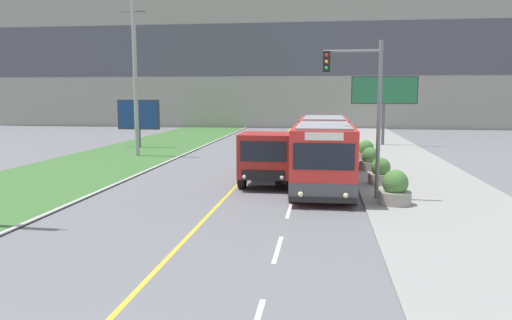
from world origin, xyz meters
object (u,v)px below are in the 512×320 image
Objects in this scene: utility_pole_far at (135,74)px; planter_round_near at (395,189)px; car_distant at (324,143)px; planter_round_second at (381,173)px; city_bus at (323,150)px; planter_round_third at (370,160)px; dump_truck at (268,158)px; traffic_light_mast at (363,100)px; billboard_large at (384,93)px; planter_round_far at (366,151)px; billboard_small at (139,116)px.

utility_pole_far is 20.93m from planter_round_near.
car_distant reaches higher than planter_round_second.
planter_round_third is (2.54, 3.40, -0.88)m from city_bus.
traffic_light_mast reaches higher than dump_truck.
planter_round_second is at bearing -96.83° from billboard_large.
planter_round_second is at bearing -31.24° from utility_pole_far.
traffic_light_mast is (1.45, -15.96, 3.27)m from car_distant.
utility_pole_far reaches higher than planter_round_far.
planter_round_second is at bearing 90.76° from planter_round_near.
traffic_light_mast reaches higher than planter_round_far.
utility_pole_far is 18.90m from traffic_light_mast.
traffic_light_mast is at bearing -48.13° from billboard_small.
billboard_large is 4.50× the size of planter_round_far.
billboard_large is at bearing 77.70° from planter_round_far.
traffic_light_mast is at bearing -95.68° from planter_round_far.
planter_round_far is at bearing 70.85° from city_bus.
billboard_small is at bearing -167.88° from billboard_large.
billboard_small reaches higher than planter_round_near.
billboard_small is 3.01× the size of planter_round_far.
traffic_light_mast reaches higher than car_distant.
dump_truck is 6.54m from planter_round_near.
planter_round_far is (1.18, 11.87, -3.34)m from traffic_light_mast.
dump_truck is 1.54× the size of car_distant.
utility_pole_far is 18.43m from planter_round_second.
car_distant is at bearing 89.85° from city_bus.
car_distant is at bearing 78.86° from dump_truck.
planter_round_far reaches higher than planter_round_second.
planter_round_second is (5.15, 0.37, -0.63)m from dump_truck.
billboard_large is (7.37, 18.90, 3.07)m from dump_truck.
traffic_light_mast is 1.11× the size of billboard_large.
billboard_large is 1.50× the size of billboard_small.
dump_truck is 18.98m from billboard_small.
utility_pole_far is (-12.57, 8.33, 4.01)m from city_bus.
billboard_large reaches higher than dump_truck.
planter_round_third is at bearing -99.16° from billboard_large.
car_distant is 12.91m from planter_round_second.
dump_truck reaches higher than car_distant.
dump_truck is at bearing 143.11° from planter_round_near.
traffic_light_mast reaches higher than planter_round_third.
traffic_light_mast is 4.99× the size of planter_round_far.
utility_pole_far is at bearing -70.64° from billboard_small.
billboard_large is at bearing 28.14° from utility_pole_far.
utility_pole_far is 16.01m from planter_round_far.
billboard_small is at bearing 173.06° from car_distant.
city_bus is at bearing 109.47° from traffic_light_mast.
traffic_light_mast is (14.06, -12.53, -1.55)m from utility_pole_far.
dump_truck is at bearing -175.89° from planter_round_second.
city_bus is 9.57× the size of planter_round_near.
billboard_large is 4.31× the size of planter_round_near.
dump_truck is 5.29× the size of planter_round_third.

